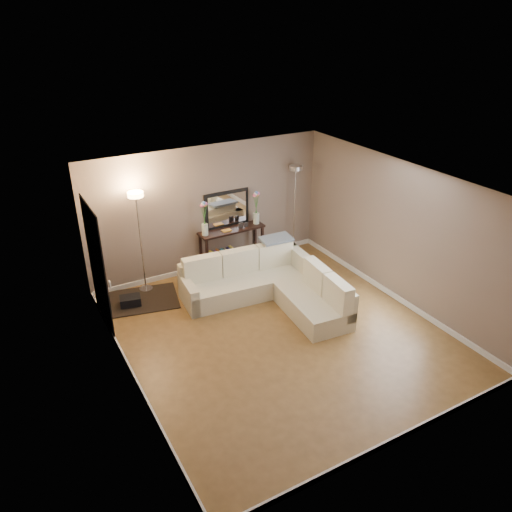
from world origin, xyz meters
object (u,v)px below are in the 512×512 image
sectional_sofa (269,285)px  floor_lamp_lit (139,223)px  console_table (228,246)px  floor_lamp_unlit (295,192)px

sectional_sofa → floor_lamp_lit: 2.65m
console_table → sectional_sofa: bearing=-87.1°
console_table → floor_lamp_unlit: floor_lamp_unlit is taller
sectional_sofa → floor_lamp_lit: size_ratio=1.27×
console_table → floor_lamp_unlit: 1.84m
floor_lamp_lit → floor_lamp_unlit: 3.42m
console_table → floor_lamp_lit: bearing=-178.2°
sectional_sofa → console_table: size_ratio=1.80×
floor_lamp_unlit → floor_lamp_lit: bearing=-179.4°
sectional_sofa → console_table: console_table is taller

